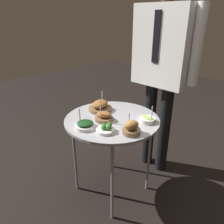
% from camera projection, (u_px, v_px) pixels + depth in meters
% --- Properties ---
extents(ground_plane, '(8.00, 8.00, 0.00)m').
position_uv_depth(ground_plane, '(112.00, 188.00, 1.81)').
color(ground_plane, black).
extents(serving_cart, '(0.67, 0.67, 0.64)m').
position_uv_depth(serving_cart, '(112.00, 124.00, 1.57)').
color(serving_cart, '#939399').
rests_on(serving_cart, ground_plane).
extents(bowl_spinach_front_center, '(0.13, 0.13, 0.13)m').
position_uv_depth(bowl_spinach_front_center, '(85.00, 125.00, 1.41)').
color(bowl_spinach_front_center, white).
rests_on(bowl_spinach_front_center, serving_cart).
extents(bowl_roast_back_right, '(0.13, 0.13, 0.17)m').
position_uv_depth(bowl_roast_back_right, '(104.00, 117.00, 1.51)').
color(bowl_roast_back_right, brown).
rests_on(bowl_roast_back_right, serving_cart).
extents(bowl_roast_near_rim, '(0.12, 0.12, 0.13)m').
position_uv_depth(bowl_roast_near_rim, '(131.00, 128.00, 1.34)').
color(bowl_roast_near_rim, brown).
rests_on(bowl_roast_near_rim, serving_cart).
extents(bowl_roast_center, '(0.18, 0.18, 0.14)m').
position_uv_depth(bowl_roast_center, '(100.00, 106.00, 1.67)').
color(bowl_roast_center, brown).
rests_on(bowl_roast_center, serving_cart).
extents(bowl_broccoli_back_left, '(0.12, 0.12, 0.06)m').
position_uv_depth(bowl_broccoli_back_left, '(106.00, 129.00, 1.36)').
color(bowl_broccoli_back_left, silver).
rests_on(bowl_broccoli_back_left, serving_cart).
extents(bowl_asparagus_mid_right, '(0.11, 0.11, 0.12)m').
position_uv_depth(bowl_asparagus_mid_right, '(147.00, 120.00, 1.49)').
color(bowl_asparagus_mid_right, silver).
rests_on(bowl_asparagus_mid_right, serving_cart).
extents(waiter_figure, '(0.60, 0.22, 1.61)m').
position_uv_depth(waiter_figure, '(163.00, 56.00, 1.69)').
color(waiter_figure, black).
rests_on(waiter_figure, ground_plane).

